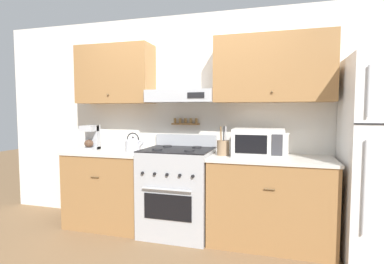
# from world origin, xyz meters

# --- Properties ---
(ground_plane) EXTENTS (16.00, 16.00, 0.00)m
(ground_plane) POSITION_xyz_m (0.00, 0.00, 0.00)
(ground_plane) COLOR brown
(wall_back) EXTENTS (5.20, 0.46, 2.55)m
(wall_back) POSITION_xyz_m (0.06, 0.62, 1.46)
(wall_back) COLOR silver
(wall_back) RESTS_ON ground_plane
(counter_left) EXTENTS (0.98, 0.66, 0.92)m
(counter_left) POSITION_xyz_m (-0.87, 0.34, 0.46)
(counter_left) COLOR olive
(counter_left) RESTS_ON ground_plane
(counter_right) EXTENTS (1.27, 0.66, 0.92)m
(counter_right) POSITION_xyz_m (1.02, 0.34, 0.46)
(counter_right) COLOR olive
(counter_right) RESTS_ON ground_plane
(stove_range) EXTENTS (0.76, 0.70, 1.11)m
(stove_range) POSITION_xyz_m (0.00, 0.32, 0.49)
(stove_range) COLOR #ADAFB5
(stove_range) RESTS_ON ground_plane
(tea_kettle) EXTENTS (0.24, 0.18, 0.22)m
(tea_kettle) POSITION_xyz_m (-0.56, 0.34, 1.00)
(tea_kettle) COLOR #B7B7BC
(tea_kettle) RESTS_ON counter_left
(coffee_maker) EXTENTS (0.17, 0.21, 0.30)m
(coffee_maker) POSITION_xyz_m (-1.16, 0.36, 1.07)
(coffee_maker) COLOR #ADAFB5
(coffee_maker) RESTS_ON counter_left
(microwave) EXTENTS (0.53, 0.35, 0.29)m
(microwave) POSITION_xyz_m (0.89, 0.36, 1.06)
(microwave) COLOR white
(microwave) RESTS_ON counter_right
(utensil_crock) EXTENTS (0.13, 0.13, 0.31)m
(utensil_crock) POSITION_xyz_m (0.51, 0.34, 1.00)
(utensil_crock) COLOR #8E7051
(utensil_crock) RESTS_ON counter_right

